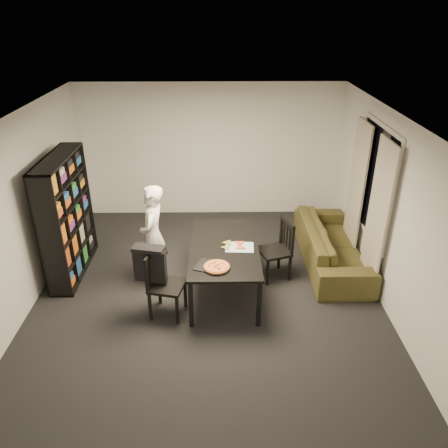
{
  "coord_description": "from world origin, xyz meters",
  "views": [
    {
      "loc": [
        0.16,
        -5.4,
        3.87
      ],
      "look_at": [
        0.24,
        0.14,
        1.05
      ],
      "focal_mm": 35.0,
      "sensor_mm": 36.0,
      "label": 1
    }
  ],
  "objects_px": {
    "person": "(153,235)",
    "chair_right": "(280,245)",
    "bookshelf": "(67,217)",
    "pepperoni_pizza": "(217,267)",
    "chair_left": "(160,279)",
    "baking_tray": "(211,266)",
    "sofa": "(332,245)",
    "dining_table": "(224,250)"
  },
  "relations": [
    {
      "from": "person",
      "to": "chair_right",
      "type": "bearing_deg",
      "value": 96.32
    },
    {
      "from": "bookshelf",
      "to": "pepperoni_pizza",
      "type": "bearing_deg",
      "value": -26.64
    },
    {
      "from": "chair_left",
      "to": "baking_tray",
      "type": "bearing_deg",
      "value": -77.24
    },
    {
      "from": "chair_right",
      "to": "baking_tray",
      "type": "height_order",
      "value": "chair_right"
    },
    {
      "from": "chair_right",
      "to": "sofa",
      "type": "relative_size",
      "value": 0.42
    },
    {
      "from": "bookshelf",
      "to": "chair_right",
      "type": "relative_size",
      "value": 2.01
    },
    {
      "from": "person",
      "to": "sofa",
      "type": "relative_size",
      "value": 0.7
    },
    {
      "from": "chair_left",
      "to": "person",
      "type": "bearing_deg",
      "value": 25.57
    },
    {
      "from": "baking_tray",
      "to": "chair_left",
      "type": "bearing_deg",
      "value": -179.98
    },
    {
      "from": "bookshelf",
      "to": "sofa",
      "type": "relative_size",
      "value": 0.84
    },
    {
      "from": "chair_left",
      "to": "pepperoni_pizza",
      "type": "distance_m",
      "value": 0.8
    },
    {
      "from": "person",
      "to": "dining_table",
      "type": "bearing_deg",
      "value": 79.14
    },
    {
      "from": "dining_table",
      "to": "sofa",
      "type": "xyz_separation_m",
      "value": [
        1.77,
        0.74,
        -0.35
      ]
    },
    {
      "from": "chair_right",
      "to": "person",
      "type": "height_order",
      "value": "person"
    },
    {
      "from": "dining_table",
      "to": "baking_tray",
      "type": "relative_size",
      "value": 4.44
    },
    {
      "from": "chair_right",
      "to": "sofa",
      "type": "bearing_deg",
      "value": 93.67
    },
    {
      "from": "chair_left",
      "to": "chair_right",
      "type": "distance_m",
      "value": 1.95
    },
    {
      "from": "person",
      "to": "pepperoni_pizza",
      "type": "relative_size",
      "value": 4.49
    },
    {
      "from": "bookshelf",
      "to": "baking_tray",
      "type": "distance_m",
      "value": 2.48
    },
    {
      "from": "chair_left",
      "to": "person",
      "type": "xyz_separation_m",
      "value": [
        -0.18,
        0.8,
        0.24
      ]
    },
    {
      "from": "pepperoni_pizza",
      "to": "person",
      "type": "bearing_deg",
      "value": 138.23
    },
    {
      "from": "chair_left",
      "to": "chair_right",
      "type": "height_order",
      "value": "chair_left"
    },
    {
      "from": "dining_table",
      "to": "sofa",
      "type": "relative_size",
      "value": 0.79
    },
    {
      "from": "chair_right",
      "to": "chair_left",
      "type": "bearing_deg",
      "value": -81.0
    },
    {
      "from": "person",
      "to": "sofa",
      "type": "height_order",
      "value": "person"
    },
    {
      "from": "chair_left",
      "to": "dining_table",
      "type": "bearing_deg",
      "value": -45.5
    },
    {
      "from": "person",
      "to": "baking_tray",
      "type": "xyz_separation_m",
      "value": [
        0.87,
        -0.8,
        -0.04
      ]
    },
    {
      "from": "dining_table",
      "to": "chair_left",
      "type": "xyz_separation_m",
      "value": [
        -0.87,
        -0.54,
        -0.13
      ]
    },
    {
      "from": "baking_tray",
      "to": "sofa",
      "type": "distance_m",
      "value": 2.37
    },
    {
      "from": "bookshelf",
      "to": "pepperoni_pizza",
      "type": "relative_size",
      "value": 5.43
    },
    {
      "from": "chair_right",
      "to": "baking_tray",
      "type": "relative_size",
      "value": 2.36
    },
    {
      "from": "baking_tray",
      "to": "dining_table",
      "type": "bearing_deg",
      "value": 71.45
    },
    {
      "from": "dining_table",
      "to": "sofa",
      "type": "height_order",
      "value": "dining_table"
    },
    {
      "from": "chair_right",
      "to": "person",
      "type": "relative_size",
      "value": 0.6
    },
    {
      "from": "person",
      "to": "baking_tray",
      "type": "height_order",
      "value": "person"
    },
    {
      "from": "chair_right",
      "to": "baking_tray",
      "type": "bearing_deg",
      "value": -67.64
    },
    {
      "from": "dining_table",
      "to": "pepperoni_pizza",
      "type": "height_order",
      "value": "pepperoni_pizza"
    },
    {
      "from": "chair_right",
      "to": "pepperoni_pizza",
      "type": "bearing_deg",
      "value": -64.09
    },
    {
      "from": "baking_tray",
      "to": "sofa",
      "type": "xyz_separation_m",
      "value": [
        1.95,
        1.28,
        -0.42
      ]
    },
    {
      "from": "pepperoni_pizza",
      "to": "sofa",
      "type": "bearing_deg",
      "value": 35.23
    },
    {
      "from": "dining_table",
      "to": "sofa",
      "type": "distance_m",
      "value": 1.95
    },
    {
      "from": "bookshelf",
      "to": "chair_left",
      "type": "height_order",
      "value": "bookshelf"
    }
  ]
}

